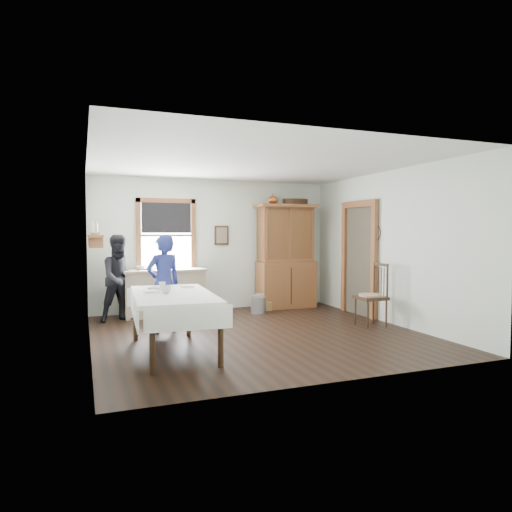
% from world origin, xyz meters
% --- Properties ---
extents(room, '(5.01, 5.01, 2.70)m').
position_xyz_m(room, '(0.00, 0.00, 1.35)').
color(room, black).
rests_on(room, ground).
extents(window, '(1.18, 0.07, 1.48)m').
position_xyz_m(window, '(-1.00, 2.46, 1.64)').
color(window, white).
rests_on(window, room).
extents(doorway, '(0.09, 1.14, 2.22)m').
position_xyz_m(doorway, '(2.46, 0.85, 1.16)').
color(doorway, '#443D30').
rests_on(doorway, room).
extents(wall_shelf, '(0.24, 1.00, 0.44)m').
position_xyz_m(wall_shelf, '(-2.37, 1.54, 1.57)').
color(wall_shelf, brown).
rests_on(wall_shelf, room).
extents(framed_picture, '(0.30, 0.04, 0.40)m').
position_xyz_m(framed_picture, '(0.15, 2.46, 1.55)').
color(framed_picture, '#382513').
rests_on(framed_picture, room).
extents(rug_beater, '(0.01, 0.27, 0.27)m').
position_xyz_m(rug_beater, '(2.45, 0.30, 1.72)').
color(rug_beater, black).
rests_on(rug_beater, room).
extents(work_counter, '(1.60, 0.67, 0.90)m').
position_xyz_m(work_counter, '(-1.12, 2.13, 0.45)').
color(work_counter, tan).
rests_on(work_counter, room).
extents(china_hutch, '(1.30, 0.63, 2.20)m').
position_xyz_m(china_hutch, '(1.49, 2.16, 1.10)').
color(china_hutch, brown).
rests_on(china_hutch, room).
extents(dining_table, '(1.17, 2.06, 0.80)m').
position_xyz_m(dining_table, '(-1.46, -0.66, 0.40)').
color(dining_table, white).
rests_on(dining_table, room).
extents(spindle_chair, '(0.51, 0.51, 1.09)m').
position_xyz_m(spindle_chair, '(2.04, -0.15, 0.54)').
color(spindle_chair, '#382513').
rests_on(spindle_chair, room).
extents(pail, '(0.31, 0.31, 0.33)m').
position_xyz_m(pail, '(0.69, 1.71, 0.16)').
color(pail, '#919399').
rests_on(pail, room).
extents(wicker_basket, '(0.34, 0.27, 0.18)m').
position_xyz_m(wicker_basket, '(0.89, 1.95, 0.09)').
color(wicker_basket, olive).
rests_on(wicker_basket, room).
extents(woman_blue, '(0.61, 0.49, 1.46)m').
position_xyz_m(woman_blue, '(-1.37, 0.62, 0.73)').
color(woman_blue, navy).
rests_on(woman_blue, room).
extents(figure_dark, '(0.83, 0.72, 1.45)m').
position_xyz_m(figure_dark, '(-1.94, 1.83, 0.73)').
color(figure_dark, black).
rests_on(figure_dark, room).
extents(table_cup_a, '(0.16, 0.16, 0.11)m').
position_xyz_m(table_cup_a, '(-1.56, -0.65, 0.86)').
color(table_cup_a, silver).
rests_on(table_cup_a, dining_table).
extents(table_cup_b, '(0.11, 0.11, 0.09)m').
position_xyz_m(table_cup_b, '(-1.51, -0.08, 0.85)').
color(table_cup_b, silver).
rests_on(table_cup_b, dining_table).
extents(table_bowl, '(0.25, 0.25, 0.05)m').
position_xyz_m(table_bowl, '(-1.66, -0.26, 0.83)').
color(table_bowl, silver).
rests_on(table_bowl, dining_table).
extents(counter_book, '(0.26, 0.27, 0.02)m').
position_xyz_m(counter_book, '(-1.49, 2.04, 0.91)').
color(counter_book, '#7C6552').
rests_on(counter_book, work_counter).
extents(counter_bowl, '(0.23, 0.23, 0.06)m').
position_xyz_m(counter_bowl, '(-1.54, 2.26, 0.93)').
color(counter_bowl, silver).
rests_on(counter_bowl, work_counter).
extents(shelf_bowl, '(0.22, 0.22, 0.05)m').
position_xyz_m(shelf_bowl, '(-2.37, 1.55, 1.60)').
color(shelf_bowl, silver).
rests_on(shelf_bowl, wall_shelf).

